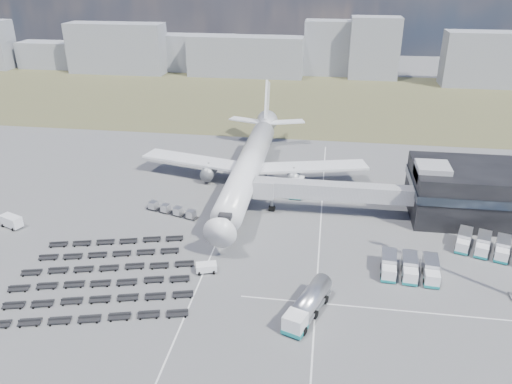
# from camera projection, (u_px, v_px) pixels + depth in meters

# --- Properties ---
(ground) EXTENTS (420.00, 420.00, 0.00)m
(ground) POSITION_uv_depth(u_px,v_px,m) (220.00, 264.00, 81.70)
(ground) COLOR #565659
(ground) RESTS_ON ground
(grass_strip) EXTENTS (420.00, 90.00, 0.01)m
(grass_strip) POSITION_uv_depth(u_px,v_px,m) (284.00, 99.00, 180.48)
(grass_strip) COLOR #443F28
(grass_strip) RESTS_ON ground
(lane_markings) EXTENTS (47.12, 110.00, 0.01)m
(lane_markings) POSITION_uv_depth(u_px,v_px,m) (281.00, 259.00, 83.09)
(lane_markings) COLOR silver
(lane_markings) RESTS_ON ground
(terminal) EXTENTS (30.40, 16.40, 11.00)m
(terminal) POSITION_uv_depth(u_px,v_px,m) (491.00, 192.00, 94.67)
(terminal) COLOR black
(terminal) RESTS_ON ground
(jet_bridge) EXTENTS (30.30, 3.80, 7.05)m
(jet_bridge) POSITION_uv_depth(u_px,v_px,m) (322.00, 191.00, 95.81)
(jet_bridge) COLOR #939399
(jet_bridge) RESTS_ON ground
(airliner) EXTENTS (51.59, 64.53, 17.62)m
(airliner) POSITION_uv_depth(u_px,v_px,m) (250.00, 163.00, 108.55)
(airliner) COLOR white
(airliner) RESTS_ON ground
(skyline) EXTENTS (285.13, 26.63, 24.86)m
(skyline) POSITION_uv_depth(u_px,v_px,m) (293.00, 54.00, 211.49)
(skyline) COLOR gray
(skyline) RESTS_ON ground
(fuel_tanker) EXTENTS (6.60, 11.57, 3.65)m
(fuel_tanker) POSITION_uv_depth(u_px,v_px,m) (308.00, 304.00, 69.22)
(fuel_tanker) COLOR white
(fuel_tanker) RESTS_ON ground
(pushback_tug) EXTENTS (3.67, 2.72, 1.48)m
(pushback_tug) POSITION_uv_depth(u_px,v_px,m) (206.00, 268.00, 79.36)
(pushback_tug) COLOR white
(pushback_tug) RESTS_ON ground
(utility_van) EXTENTS (4.69, 3.40, 2.28)m
(utility_van) POSITION_uv_depth(u_px,v_px,m) (12.00, 222.00, 92.66)
(utility_van) COLOR white
(utility_van) RESTS_ON ground
(catering_truck) EXTENTS (2.83, 6.42, 2.90)m
(catering_truck) POSITION_uv_depth(u_px,v_px,m) (297.00, 188.00, 105.64)
(catering_truck) COLOR white
(catering_truck) RESTS_ON ground
(service_trucks_near) EXTENTS (9.16, 7.21, 2.64)m
(service_trucks_near) POSITION_uv_depth(u_px,v_px,m) (410.00, 267.00, 78.27)
(service_trucks_near) COLOR white
(service_trucks_near) RESTS_ON ground
(service_trucks_far) EXTENTS (12.70, 9.52, 2.51)m
(service_trucks_far) POSITION_uv_depth(u_px,v_px,m) (493.00, 246.00, 84.18)
(service_trucks_far) COLOR white
(service_trucks_far) RESTS_ON ground
(uld_row) EXTENTS (11.25, 4.87, 1.57)m
(uld_row) POSITION_uv_depth(u_px,v_px,m) (172.00, 210.00, 97.51)
(uld_row) COLOR black
(uld_row) RESTS_ON ground
(baggage_dollies) EXTENTS (30.81, 28.27, 0.72)m
(baggage_dollies) POSITION_uv_depth(u_px,v_px,m) (103.00, 276.00, 77.91)
(baggage_dollies) COLOR black
(baggage_dollies) RESTS_ON ground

